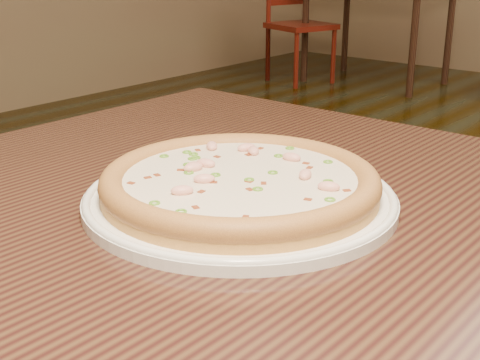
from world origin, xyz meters
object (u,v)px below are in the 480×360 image
Objects in this scene: hero_table at (349,298)px; pizza at (240,182)px; plate at (240,198)px; chair_a at (297,24)px.

pizza reaches higher than hero_table.
plate is 0.37× the size of chair_a.
hero_table is 1.26× the size of chair_a.
plate is at bearing -40.50° from pizza.
pizza reaches higher than plate.
plate reaches higher than hero_table.
hero_table is at bearing -54.25° from chair_a.
pizza is 4.56m from chair_a.
pizza is at bearing -157.48° from hero_table.
pizza is (-0.12, -0.05, 0.13)m from hero_table.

